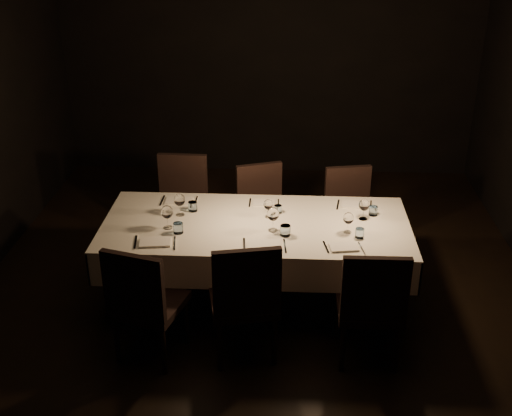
# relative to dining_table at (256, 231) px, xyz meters

# --- Properties ---
(room) EXTENTS (5.01, 6.01, 3.01)m
(room) POSITION_rel_dining_table_xyz_m (0.00, 0.00, 0.81)
(room) COLOR black
(room) RESTS_ON ground
(dining_table) EXTENTS (2.52, 1.12, 0.76)m
(dining_table) POSITION_rel_dining_table_xyz_m (0.00, 0.00, 0.00)
(dining_table) COLOR black
(dining_table) RESTS_ON ground
(chair_near_left) EXTENTS (0.58, 0.58, 0.98)m
(chair_near_left) POSITION_rel_dining_table_xyz_m (-0.78, -0.82, -0.15)
(chair_near_left) COLOR black
(chair_near_left) RESTS_ON ground
(place_setting_near_left) EXTENTS (0.37, 0.42, 0.20)m
(place_setting_near_left) POSITION_rel_dining_table_xyz_m (-0.70, -0.22, 0.15)
(place_setting_near_left) COLOR beige
(place_setting_near_left) RESTS_ON dining_table
(chair_near_center) EXTENTS (0.57, 0.57, 1.01)m
(chair_near_center) POSITION_rel_dining_table_xyz_m (-0.04, -0.77, -0.13)
(chair_near_center) COLOR black
(chair_near_center) RESTS_ON ground
(place_setting_near_center) EXTENTS (0.37, 0.42, 0.20)m
(place_setting_near_center) POSITION_rel_dining_table_xyz_m (0.15, -0.22, 0.15)
(place_setting_near_center) COLOR beige
(place_setting_near_center) RESTS_ON dining_table
(chair_near_right) EXTENTS (0.47, 0.47, 0.98)m
(chair_near_right) POSITION_rel_dining_table_xyz_m (0.87, -0.77, -0.15)
(chair_near_right) COLOR black
(chair_near_right) RESTS_ON ground
(place_setting_near_right) EXTENTS (0.33, 0.40, 0.17)m
(place_setting_near_right) POSITION_rel_dining_table_xyz_m (0.74, -0.22, 0.14)
(place_setting_near_right) COLOR beige
(place_setting_near_right) RESTS_ON dining_table
(chair_far_left) EXTENTS (0.48, 0.48, 0.98)m
(chair_far_left) POSITION_rel_dining_table_xyz_m (-0.76, 0.84, -0.15)
(chair_far_left) COLOR black
(chair_far_left) RESTS_ON ground
(place_setting_far_left) EXTENTS (0.34, 0.41, 0.19)m
(place_setting_far_left) POSITION_rel_dining_table_xyz_m (-0.64, 0.22, 0.15)
(place_setting_far_left) COLOR beige
(place_setting_far_left) RESTS_ON dining_table
(chair_far_center) EXTENTS (0.56, 0.56, 0.92)m
(chair_far_center) POSITION_rel_dining_table_xyz_m (0.02, 0.80, -0.18)
(chair_far_center) COLOR black
(chair_far_center) RESTS_ON ground
(place_setting_far_center) EXTENTS (0.29, 0.39, 0.16)m
(place_setting_far_center) POSITION_rel_dining_table_xyz_m (0.10, 0.22, 0.14)
(place_setting_far_center) COLOR beige
(place_setting_far_center) RESTS_ON dining_table
(chair_far_right) EXTENTS (0.51, 0.51, 0.91)m
(chair_far_right) POSITION_rel_dining_table_xyz_m (0.84, 0.81, -0.18)
(chair_far_right) COLOR black
(chair_far_right) RESTS_ON ground
(place_setting_far_right) EXTENTS (0.34, 0.41, 0.18)m
(place_setting_far_right) POSITION_rel_dining_table_xyz_m (0.89, 0.22, 0.15)
(place_setting_far_right) COLOR beige
(place_setting_far_right) RESTS_ON dining_table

